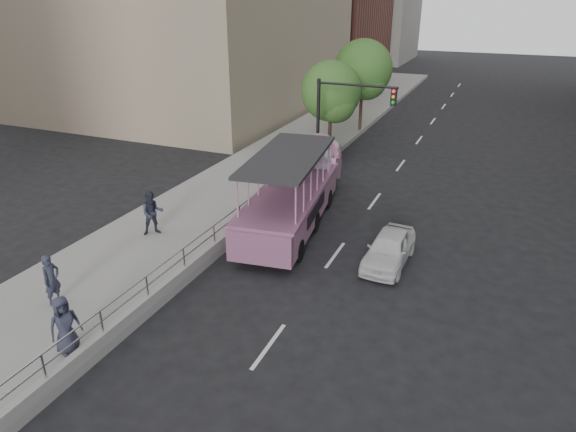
% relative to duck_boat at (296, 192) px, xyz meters
% --- Properties ---
extents(ground, '(160.00, 160.00, 0.00)m').
position_rel_duck_boat_xyz_m(ground, '(1.73, -6.67, -1.24)').
color(ground, black).
extents(sidewalk, '(5.50, 80.00, 0.30)m').
position_rel_duck_boat_xyz_m(sidewalk, '(-4.02, 3.33, -1.09)').
color(sidewalk, gray).
rests_on(sidewalk, ground).
extents(kerb_wall, '(0.24, 30.00, 0.36)m').
position_rel_duck_boat_xyz_m(kerb_wall, '(-1.39, -4.67, -0.76)').
color(kerb_wall, '#A7A6A1').
rests_on(kerb_wall, sidewalk).
extents(guardrail, '(0.07, 22.00, 0.71)m').
position_rel_duck_boat_xyz_m(guardrail, '(-1.39, -4.67, -0.10)').
color(guardrail, '#B6B6BB').
rests_on(guardrail, kerb_wall).
extents(duck_boat, '(3.71, 10.28, 3.34)m').
position_rel_duck_boat_xyz_m(duck_boat, '(0.00, 0.00, 0.00)').
color(duck_boat, black).
rests_on(duck_boat, ground).
extents(car, '(1.56, 3.62, 1.22)m').
position_rel_duck_boat_xyz_m(car, '(4.73, -2.50, -0.63)').
color(car, silver).
rests_on(car, ground).
extents(pedestrian_near, '(0.42, 0.62, 1.67)m').
position_rel_duck_boat_xyz_m(pedestrian_near, '(-4.17, -9.72, -0.10)').
color(pedestrian_near, '#2B2D3F').
rests_on(pedestrian_near, sidewalk).
extents(pedestrian_mid, '(1.12, 1.11, 1.82)m').
position_rel_duck_boat_xyz_m(pedestrian_mid, '(-4.41, -4.34, -0.03)').
color(pedestrian_mid, '#2B2D3F').
rests_on(pedestrian_mid, sidewalk).
extents(pedestrian_far, '(0.83, 0.98, 1.69)m').
position_rel_duck_boat_xyz_m(pedestrian_far, '(-2.02, -11.34, -0.09)').
color(pedestrian_far, '#2B2D3F').
rests_on(pedestrian_far, sidewalk).
extents(parking_sign, '(0.08, 0.55, 2.46)m').
position_rel_duck_boat_xyz_m(parking_sign, '(-0.99, 1.29, 0.33)').
color(parking_sign, black).
rests_on(parking_sign, ground).
extents(traffic_signal, '(4.20, 0.32, 5.20)m').
position_rel_duck_boat_xyz_m(traffic_signal, '(0.02, 5.82, 2.26)').
color(traffic_signal, black).
rests_on(traffic_signal, ground).
extents(street_tree_near, '(3.52, 3.52, 5.72)m').
position_rel_duck_boat_xyz_m(street_tree_near, '(-1.58, 9.25, 2.58)').
color(street_tree_near, '#362318').
rests_on(street_tree_near, ground).
extents(street_tree_far, '(3.97, 3.97, 6.45)m').
position_rel_duck_boat_xyz_m(street_tree_far, '(-1.38, 15.25, 3.07)').
color(street_tree_far, '#362318').
rests_on(street_tree_far, ground).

